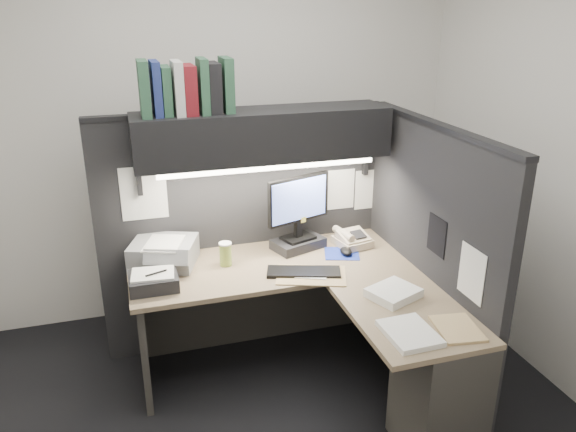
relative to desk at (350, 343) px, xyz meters
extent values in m
plane|color=black|center=(-0.43, 0.00, -0.44)|extent=(3.50, 3.50, 0.00)
cube|color=white|center=(-0.43, 1.50, 0.91)|extent=(3.50, 0.04, 2.70)
cube|color=white|center=(-0.43, -1.50, 0.91)|extent=(3.50, 0.04, 2.70)
cube|color=white|center=(1.32, 0.00, 0.91)|extent=(0.04, 3.00, 2.70)
cube|color=black|center=(-0.40, 0.93, 0.36)|extent=(1.90, 0.06, 1.60)
cube|color=black|center=(0.55, 0.18, 0.36)|extent=(0.06, 1.50, 1.60)
cube|color=#877656|center=(-0.33, 0.56, 0.27)|extent=(1.70, 0.68, 0.03)
cube|color=#877656|center=(0.22, -0.20, 0.27)|extent=(0.60, 0.85, 0.03)
cube|color=#322F2C|center=(-0.33, 0.86, -0.09)|extent=(1.61, 0.02, 0.70)
cube|color=#322F2C|center=(-1.13, 0.56, -0.09)|extent=(0.04, 0.61, 0.70)
cube|color=#322F2C|center=(0.32, -0.43, -0.09)|extent=(0.38, 0.40, 0.70)
cube|color=black|center=(-0.30, 0.75, 1.06)|extent=(1.55, 0.34, 0.30)
cylinder|color=white|center=(-0.30, 0.61, 0.89)|extent=(1.32, 0.04, 0.04)
cube|color=black|center=(-0.08, 0.73, 0.32)|extent=(0.38, 0.30, 0.06)
cube|color=black|center=(-0.08, 0.73, 0.42)|extent=(0.06, 0.05, 0.11)
cube|color=black|center=(-0.08, 0.73, 0.63)|extent=(0.44, 0.18, 0.30)
cube|color=#7391FD|center=(-0.08, 0.71, 0.63)|extent=(0.40, 0.14, 0.27)
cube|color=black|center=(-0.16, 0.36, 0.30)|extent=(0.46, 0.27, 0.02)
cube|color=#1B2E98|center=(0.16, 0.56, 0.29)|extent=(0.27, 0.26, 0.00)
ellipsoid|color=black|center=(0.18, 0.54, 0.31)|extent=(0.08, 0.12, 0.04)
cube|color=#C3B096|center=(0.28, 0.66, 0.33)|extent=(0.24, 0.25, 0.08)
cylinder|color=#B5BD4B|center=(-0.58, 0.62, 0.36)|extent=(0.09, 0.09, 0.14)
cube|color=gray|center=(-0.94, 0.74, 0.36)|extent=(0.46, 0.43, 0.15)
cube|color=black|center=(-1.03, 0.44, 0.33)|extent=(0.27, 0.23, 0.08)
cube|color=tan|center=(-0.13, 0.32, 0.29)|extent=(0.47, 0.39, 0.01)
cube|color=white|center=(0.22, -0.05, 0.31)|extent=(0.32, 0.29, 0.05)
cube|color=white|center=(0.12, -0.42, 0.30)|extent=(0.24, 0.29, 0.03)
cube|color=tan|center=(0.37, -0.45, 0.29)|extent=(0.24, 0.29, 0.01)
cube|color=#264C35|center=(-0.98, 0.74, 1.36)|extent=(0.05, 0.22, 0.31)
cube|color=navy|center=(-0.91, 0.76, 1.36)|extent=(0.05, 0.22, 0.30)
cube|color=#264C35|center=(-0.85, 0.77, 1.34)|extent=(0.05, 0.22, 0.27)
cube|color=#BBBBB7|center=(-0.79, 0.74, 1.36)|extent=(0.05, 0.22, 0.30)
cube|color=maroon|center=(-0.73, 0.75, 1.34)|extent=(0.07, 0.22, 0.27)
cube|color=#264C35|center=(-0.65, 0.75, 1.36)|extent=(0.05, 0.22, 0.31)
cube|color=black|center=(-0.59, 0.76, 1.35)|extent=(0.07, 0.22, 0.28)
cube|color=#264C35|center=(-0.51, 0.77, 1.36)|extent=(0.06, 0.22, 0.31)
cube|color=white|center=(0.27, 0.90, 0.61)|extent=(0.21, 0.00, 0.28)
cube|color=white|center=(0.49, 0.90, 0.59)|extent=(0.21, 0.00, 0.28)
cube|color=white|center=(-1.03, 0.90, 0.71)|extent=(0.28, 0.00, 0.34)
cube|color=black|center=(0.52, 0.05, 0.58)|extent=(0.00, 0.18, 0.22)
cube|color=white|center=(0.52, -0.30, 0.51)|extent=(0.00, 0.21, 0.28)
camera|label=1|loc=(-1.13, -2.49, 1.80)|focal=35.00mm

